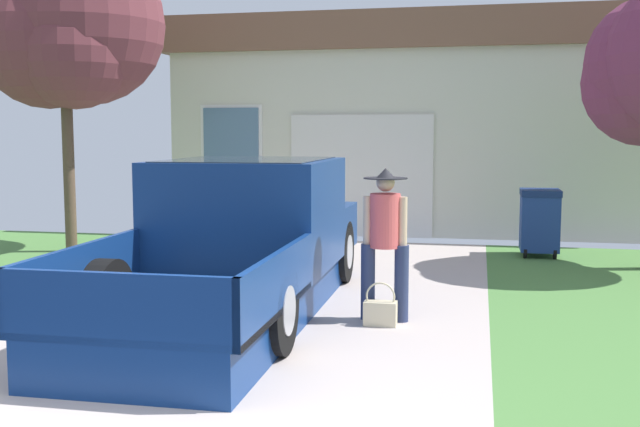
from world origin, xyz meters
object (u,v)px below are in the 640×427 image
(wheeled_trash_bin, at_px, (540,220))
(house_with_garage, at_px, (436,125))
(handbag, at_px, (380,312))
(pickup_truck, at_px, (245,242))
(person_with_hat, at_px, (385,235))
(front_yard_tree, at_px, (71,34))

(wheeled_trash_bin, bearing_deg, house_with_garage, 111.39)
(handbag, relative_size, house_with_garage, 0.04)
(handbag, bearing_deg, pickup_truck, 160.88)
(person_with_hat, distance_m, wheeled_trash_bin, 4.96)
(person_with_hat, xyz_separation_m, wheeled_trash_bin, (1.88, 4.58, -0.32))
(handbag, height_order, front_yard_tree, front_yard_tree)
(handbag, bearing_deg, front_yard_tree, 145.32)
(pickup_truck, height_order, house_with_garage, house_with_garage)
(wheeled_trash_bin, bearing_deg, pickup_truck, -129.57)
(house_with_garage, relative_size, wheeled_trash_bin, 9.78)
(pickup_truck, distance_m, wheeled_trash_bin, 5.50)
(person_with_hat, relative_size, front_yard_tree, 0.32)
(pickup_truck, bearing_deg, handbag, -19.67)
(house_with_garage, distance_m, front_yard_tree, 8.16)
(front_yard_tree, bearing_deg, house_with_garage, 46.56)
(wheeled_trash_bin, bearing_deg, handbag, -111.55)
(person_with_hat, distance_m, house_with_garage, 9.53)
(person_with_hat, height_order, front_yard_tree, front_yard_tree)
(pickup_truck, xyz_separation_m, front_yard_tree, (-3.93, 3.28, 2.80))
(front_yard_tree, bearing_deg, handbag, -34.68)
(handbag, relative_size, wheeled_trash_bin, 0.42)
(pickup_truck, relative_size, person_with_hat, 3.40)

